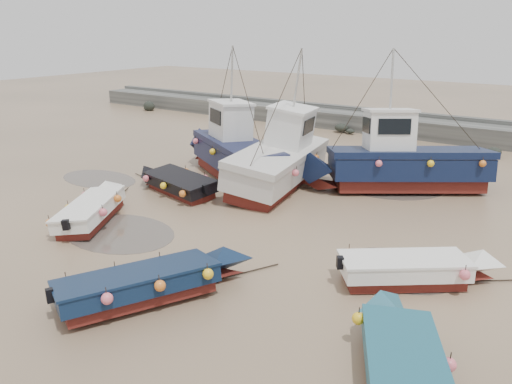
% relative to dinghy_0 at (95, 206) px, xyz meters
% --- Properties ---
extents(ground, '(120.00, 120.00, 0.00)m').
position_rel_dinghy_0_xyz_m(ground, '(5.76, 0.18, -0.54)').
color(ground, '#9E8161').
rests_on(ground, ground).
extents(seawall, '(60.00, 4.92, 1.50)m').
position_rel_dinghy_0_xyz_m(seawall, '(5.81, 22.17, 0.08)').
color(seawall, slate).
rests_on(seawall, ground).
extents(puddle_a, '(4.43, 4.43, 0.01)m').
position_rel_dinghy_0_xyz_m(puddle_a, '(1.79, -0.41, -0.54)').
color(puddle_a, '#524A42').
rests_on(puddle_a, ground).
extents(puddle_b, '(3.61, 3.61, 0.01)m').
position_rel_dinghy_0_xyz_m(puddle_b, '(11.06, 2.44, -0.54)').
color(puddle_b, '#524A42').
rests_on(puddle_b, ground).
extents(puddle_c, '(4.34, 4.34, 0.01)m').
position_rel_dinghy_0_xyz_m(puddle_c, '(-4.29, 3.59, -0.54)').
color(puddle_c, '#524A42').
rests_on(puddle_c, ground).
extents(puddle_d, '(5.27, 5.27, 0.01)m').
position_rel_dinghy_0_xyz_m(puddle_d, '(7.70, 10.85, -0.54)').
color(puddle_d, '#524A42').
rests_on(puddle_d, ground).
extents(dinghy_0, '(3.72, 5.72, 1.43)m').
position_rel_dinghy_0_xyz_m(dinghy_0, '(0.00, 0.00, 0.00)').
color(dinghy_0, maroon).
rests_on(dinghy_0, ground).
extents(dinghy_1, '(3.93, 6.27, 1.43)m').
position_rel_dinghy_0_xyz_m(dinghy_1, '(6.08, -2.99, -0.01)').
color(dinghy_1, maroon).
rests_on(dinghy_1, ground).
extents(dinghy_2, '(3.14, 5.34, 1.43)m').
position_rel_dinghy_0_xyz_m(dinghy_2, '(12.75, -2.28, 0.01)').
color(dinghy_2, maroon).
rests_on(dinghy_2, ground).
extents(dinghy_3, '(5.11, 4.08, 1.43)m').
position_rel_dinghy_0_xyz_m(dinghy_3, '(11.81, 1.85, 0.00)').
color(dinghy_3, maroon).
rests_on(dinghy_3, ground).
extents(dinghy_4, '(5.99, 2.62, 1.43)m').
position_rel_dinghy_0_xyz_m(dinghy_4, '(0.25, 4.26, 0.00)').
color(dinghy_4, maroon).
rests_on(dinghy_4, ground).
extents(cabin_boat_0, '(8.83, 5.92, 6.22)m').
position_rel_dinghy_0_xyz_m(cabin_boat_0, '(0.68, 7.78, 0.82)').
color(cabin_boat_0, maroon).
rests_on(cabin_boat_0, ground).
extents(cabin_boat_1, '(3.83, 10.36, 6.22)m').
position_rel_dinghy_0_xyz_m(cabin_boat_1, '(3.45, 7.97, 0.79)').
color(cabin_boat_1, maroon).
rests_on(cabin_boat_1, ground).
extents(cabin_boat_2, '(9.17, 6.78, 6.22)m').
position_rel_dinghy_0_xyz_m(cabin_boat_2, '(8.20, 10.10, 0.79)').
color(cabin_boat_2, maroon).
rests_on(cabin_boat_2, ground).
extents(person, '(0.70, 0.47, 1.88)m').
position_rel_dinghy_0_xyz_m(person, '(3.00, 8.05, -0.54)').
color(person, '#1E263C').
rests_on(person, ground).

